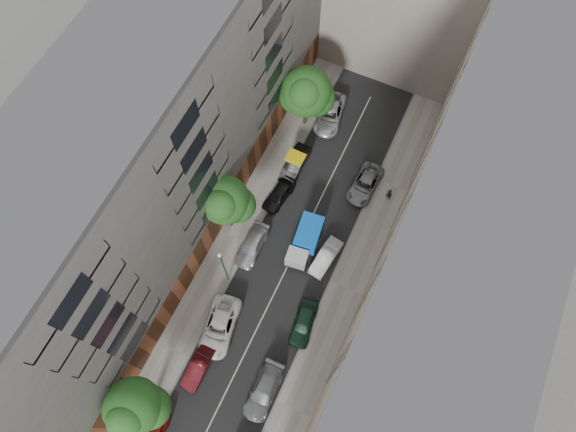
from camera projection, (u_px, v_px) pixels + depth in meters
The scene contains 22 objects.
ground at pixel (289, 262), 45.72m from camera, with size 120.00×120.00×0.00m, color #4C4C49.
road_surface at pixel (289, 262), 45.71m from camera, with size 8.00×44.00×0.02m, color black.
sidewalk_left at pixel (235, 238), 46.58m from camera, with size 3.00×44.00×0.15m, color gray.
sidewalk_right at pixel (347, 288), 44.72m from camera, with size 3.00×44.00×0.15m, color gray.
building_left at pixel (157, 161), 38.41m from camera, with size 8.00×44.00×20.00m, color #4F4C4A.
building_right at pixel (437, 281), 34.68m from camera, with size 8.00×44.00×20.00m, color tan.
tarp_truck at pixel (305, 241), 45.21m from camera, with size 2.43×5.04×2.24m.
car_left_1 at pixel (199, 367), 41.47m from camera, with size 1.38×3.96×1.30m, color #480E13.
car_left_2 at pixel (219, 327), 42.68m from camera, with size 2.50×5.42×1.51m, color silver.
car_left_3 at pixel (252, 246), 45.67m from camera, with size 1.79×4.41×1.28m, color #BCBDC1.
car_left_4 at pixel (279, 194), 47.65m from camera, with size 1.60×3.98×1.36m, color black.
car_left_5 at pixel (295, 163), 48.91m from camera, with size 1.53×4.38×1.44m, color black.
car_left_6 at pixel (330, 114), 51.14m from camera, with size 2.46×5.33×1.48m, color #B7B7BC.
car_right_1 at pixel (264, 391), 40.70m from camera, with size 1.96×4.82×1.40m, color slate.
car_right_2 at pixel (304, 323), 42.84m from camera, with size 1.71×4.25×1.45m, color #152F21.
car_right_3 at pixel (326, 257), 45.22m from camera, with size 1.38×3.95×1.30m, color silver.
car_right_4 at pixel (365, 184), 48.10m from camera, with size 2.19×4.74×1.32m, color gray.
tree_near at pixel (134, 409), 36.19m from camera, with size 4.61×4.23×7.18m.
tree_mid at pixel (225, 202), 42.40m from camera, with size 4.64×4.26×7.43m.
tree_far at pixel (307, 94), 47.04m from camera, with size 5.06×4.76×7.32m.
lamp_post at pixel (223, 265), 41.30m from camera, with size 0.36×0.36×6.49m.
pedestrian at pixel (389, 194), 47.40m from camera, with size 0.56×0.37×1.54m, color black.
Camera 1 is at (6.01, -13.14, 43.57)m, focal length 32.00 mm.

